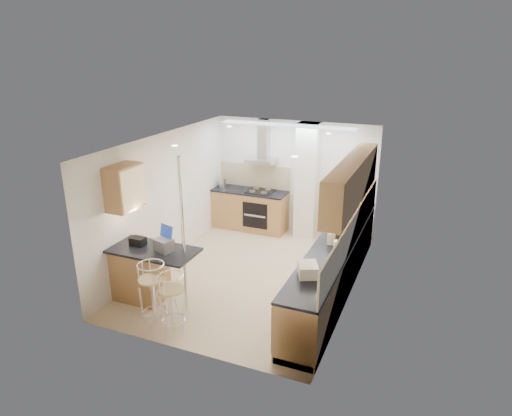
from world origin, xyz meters
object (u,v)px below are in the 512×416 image
at_px(bread_bin, 308,270).
at_px(microwave, 341,227).
at_px(laptop, 164,245).
at_px(bar_stool_end, 172,304).
at_px(bar_stool_near, 153,295).

bearing_deg(bread_bin, microwave, 61.53).
distance_m(laptop, bread_bin, 2.32).
height_order(laptop, bar_stool_end, laptop).
xyz_separation_m(laptop, bar_stool_end, (0.54, -0.67, -0.56)).
distance_m(microwave, bar_stool_end, 3.11).
relative_size(bar_stool_near, bread_bin, 3.07).
height_order(bar_stool_end, bread_bin, bread_bin).
distance_m(bar_stool_near, bread_bin, 2.31).
height_order(laptop, bread_bin, laptop).
height_order(microwave, bar_stool_end, microwave).
relative_size(microwave, laptop, 1.88).
distance_m(laptop, bar_stool_near, 0.82).
relative_size(bar_stool_near, bar_stool_end, 1.09).
xyz_separation_m(microwave, laptop, (-2.43, -1.74, -0.03)).
xyz_separation_m(microwave, bar_stool_near, (-2.25, -2.35, -0.55)).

